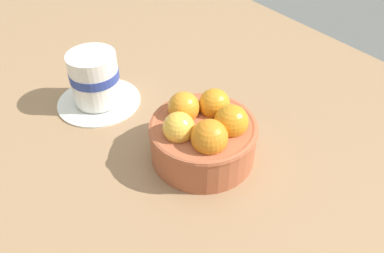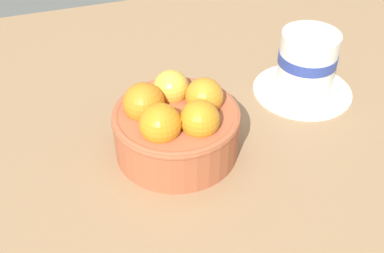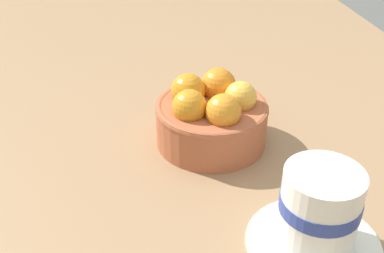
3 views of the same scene
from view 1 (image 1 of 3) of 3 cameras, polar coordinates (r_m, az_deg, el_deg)
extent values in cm
cube|color=#997551|center=(54.92, 1.53, -5.76)|extent=(152.68, 84.61, 4.09)
cylinder|color=#AD5938|center=(51.56, 1.63, -2.08)|extent=(14.06, 14.06, 5.51)
torus|color=#AD5938|center=(49.99, 1.68, -0.10)|extent=(14.26, 14.26, 1.00)
sphere|color=orange|center=(51.70, 3.32, 3.32)|extent=(4.25, 4.25, 4.25)
sphere|color=orange|center=(51.03, -1.23, 2.82)|extent=(4.29, 4.29, 4.29)
sphere|color=#F6B63F|center=(47.86, -1.96, -0.20)|extent=(4.08, 4.08, 4.08)
sphere|color=orange|center=(46.54, 2.59, -1.64)|extent=(4.58, 4.58, 4.58)
sphere|color=orange|center=(49.01, 5.81, 0.73)|extent=(4.43, 4.43, 4.43)
cylinder|color=white|center=(64.29, -13.54, 3.75)|extent=(13.25, 13.25, 0.60)
cylinder|color=white|center=(61.85, -14.16, 6.99)|extent=(7.46, 7.46, 8.14)
cylinder|color=#2D4299|center=(61.52, -14.26, 7.47)|extent=(7.62, 7.62, 1.47)
camera|label=2|loc=(0.66, 45.15, 30.58)|focal=44.58mm
camera|label=3|loc=(0.88, -16.11, 37.76)|focal=45.27mm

